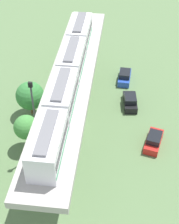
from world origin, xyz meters
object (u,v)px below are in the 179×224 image
Objects in this scene: train at (67,77)px; tree_mid_lot at (30,96)px; parked_car_blue at (125,77)px; parked_car_red at (154,140)px; tree_near_viaduct at (26,127)px; parked_car_black at (130,101)px; signal_post at (35,118)px.

train reaches higher than tree_mid_lot.
parked_car_blue is 0.95× the size of parked_car_red.
train is 8.47m from tree_near_viaduct.
train is 10.21m from tree_mid_lot.
tree_near_viaduct is (15.74, 2.09, 2.58)m from parked_car_red.
train is 18.03m from parked_car_blue.
parked_car_blue is 16.03m from tree_mid_lot.
parked_car_blue and parked_car_black have the same top height.
parked_car_black is (3.19, -7.63, 0.00)m from parked_car_red.
parked_car_blue is (-6.48, -14.13, -9.15)m from train.
parked_car_blue and parked_car_red have the same top height.
parked_car_blue is 6.23m from parked_car_black.
signal_post reaches higher than parked_car_red.
parked_car_red is 1.03× the size of parked_car_black.
parked_car_black is at bearing -133.20° from train.
tree_mid_lot is (12.65, 9.54, 2.42)m from parked_car_blue.
tree_near_viaduct is 0.95× the size of tree_mid_lot.
train is at bearing 68.51° from parked_car_blue.
parked_car_red is at bearing 110.11° from parked_car_blue.
train is at bearing 40.35° from parked_car_black.
parked_car_red is 16.08m from tree_near_viaduct.
parked_car_red is 0.88× the size of tree_mid_lot.
parked_car_red is 8.27m from parked_car_black.
train is at bearing -160.95° from tree_near_viaduct.
signal_post reaches higher than tree_mid_lot.
parked_car_black is at bearing -166.06° from tree_mid_lot.
parked_car_blue is at bearing -126.02° from tree_near_viaduct.
train is 5.91m from signal_post.
parked_car_blue is at bearing -87.16° from parked_car_black.
tree_near_viaduct is at bearing 99.96° from tree_mid_lot.
parked_car_black is (-1.01, 6.15, 0.00)m from parked_car_blue.
parked_car_red is at bearing -167.10° from signal_post.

